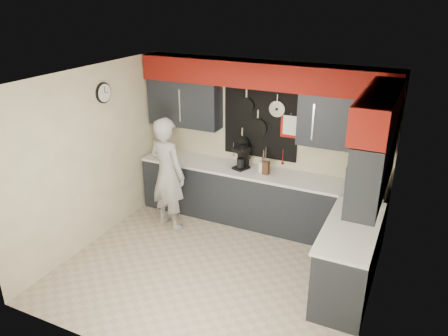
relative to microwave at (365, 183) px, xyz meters
The scene contains 10 objects.
ground 2.40m from the microwave, 141.06° to the right, with size 4.00×4.00×0.00m, color tan.
back_wall_assembly 1.93m from the microwave, behind, with size 4.00×0.36×2.60m.
right_wall_assembly 1.41m from the microwave, 80.57° to the right, with size 0.36×3.50×2.60m.
left_wall_assembly 3.91m from the microwave, 159.98° to the right, with size 0.05×3.50×2.60m.
base_cabinets 1.35m from the microwave, 169.39° to the right, with size 3.95×2.20×0.92m.
microwave is the anchor object (origin of this frame).
knife_block 1.49m from the microwave, behind, with size 0.09×0.09×0.21m, color #371C11.
utensil_crock 1.58m from the microwave, behind, with size 0.12×0.12×0.16m, color white.
coffee_maker 1.92m from the microwave, behind, with size 0.26×0.29×0.36m.
person 2.93m from the microwave, 168.37° to the right, with size 0.66×0.44×1.82m, color #A6A6A3.
Camera 1 is at (2.26, -4.48, 3.58)m, focal length 35.00 mm.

